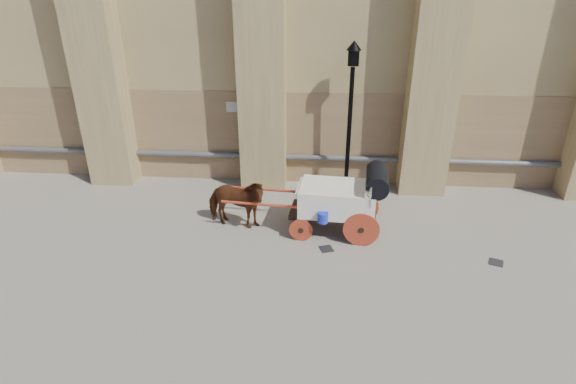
{
  "coord_description": "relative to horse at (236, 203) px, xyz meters",
  "views": [
    {
      "loc": [
        0.84,
        -9.79,
        6.12
      ],
      "look_at": [
        -0.0,
        0.78,
        1.1
      ],
      "focal_mm": 28.0,
      "sensor_mm": 36.0,
      "label": 1
    }
  ],
  "objects": [
    {
      "name": "street_lamp",
      "position": [
        3.05,
        2.52,
        1.74
      ],
      "size": [
        0.43,
        0.43,
        4.61
      ],
      "color": "black",
      "rests_on": "ground"
    },
    {
      "name": "ground",
      "position": [
        1.41,
        -0.79,
        -0.73
      ],
      "size": [
        90.0,
        90.0,
        0.0
      ],
      "primitive_type": "plane",
      "color": "gray",
      "rests_on": "ground"
    },
    {
      "name": "drain_grate_far",
      "position": [
        6.51,
        -1.23,
        -0.72
      ],
      "size": [
        0.42,
        0.42,
        0.01
      ],
      "primitive_type": "cube",
      "rotation": [
        0.0,
        0.0,
        -0.39
      ],
      "color": "black",
      "rests_on": "ground"
    },
    {
      "name": "horse",
      "position": [
        0.0,
        0.0,
        0.0
      ],
      "size": [
        1.84,
        1.09,
        1.46
      ],
      "primitive_type": "imported",
      "rotation": [
        0.0,
        0.0,
        1.38
      ],
      "color": "#602B15",
      "rests_on": "ground"
    },
    {
      "name": "drain_grate_near",
      "position": [
        2.45,
        -0.96,
        -0.72
      ],
      "size": [
        0.4,
        0.4,
        0.01
      ],
      "primitive_type": "cube",
      "rotation": [
        0.0,
        0.0,
        0.32
      ],
      "color": "black",
      "rests_on": "ground"
    },
    {
      "name": "carriage",
      "position": [
        2.85,
        -0.04,
        0.28
      ],
      "size": [
        4.33,
        1.57,
        1.86
      ],
      "rotation": [
        0.0,
        0.0,
        -0.09
      ],
      "color": "black",
      "rests_on": "ground"
    }
  ]
}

